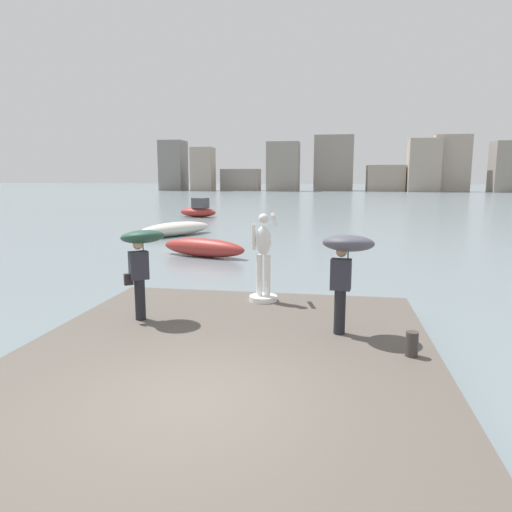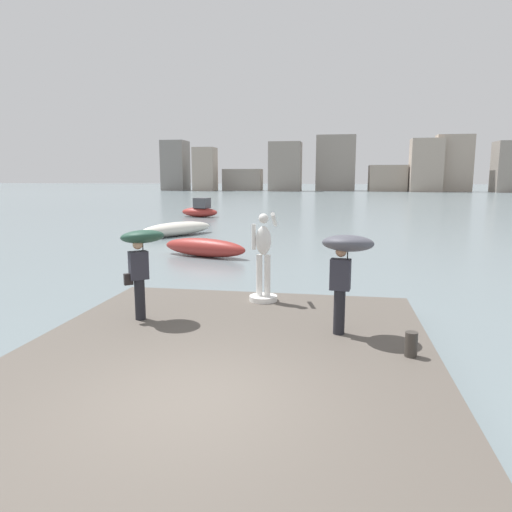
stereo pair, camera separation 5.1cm
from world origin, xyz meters
TOP-DOWN VIEW (x-y plane):
  - ground_plane at (0.00, 40.00)m, footprint 400.00×400.00m
  - pier at (0.00, 1.56)m, footprint 7.37×9.12m
  - statue_white_figure at (0.15, 5.29)m, footprint 0.69×0.91m
  - onlooker_left at (-2.17, 3.39)m, footprint 1.30×1.31m
  - onlooker_right at (2.07, 3.10)m, footprint 1.11×1.14m
  - mooring_bollard at (3.19, 2.09)m, footprint 0.21×0.21m
  - boat_near at (-9.82, 33.54)m, footprint 3.63×2.22m
  - boat_far at (-3.75, 13.64)m, footprint 4.15×2.13m
  - boat_leftward at (-7.38, 20.56)m, footprint 3.76×5.03m
  - distant_skyline at (1.42, 113.52)m, footprint 86.09×13.45m

SIDE VIEW (x-z plane):
  - ground_plane at x=0.00m, z-range 0.00..0.00m
  - pier at x=0.00m, z-range 0.00..0.40m
  - boat_leftward at x=-7.38m, z-range 0.00..0.80m
  - boat_far at x=-3.75m, z-range 0.00..0.80m
  - boat_near at x=-9.82m, z-range -0.24..1.41m
  - mooring_bollard at x=3.19m, z-range 0.40..0.83m
  - statue_white_figure at x=0.15m, z-range 0.24..2.43m
  - onlooker_left at x=-2.17m, z-range 0.91..2.89m
  - onlooker_right at x=2.07m, z-range 0.96..2.96m
  - distant_skyline at x=1.42m, z-range -1.09..12.62m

